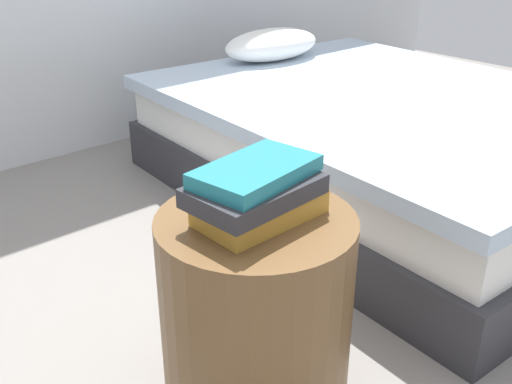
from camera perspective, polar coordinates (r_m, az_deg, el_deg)
bed at (r=2.73m, az=11.95°, el=4.71°), size 1.66×2.09×0.62m
side_table at (r=1.52m, az=-0.00°, el=-11.32°), size 0.48×0.48×0.52m
book_ochre at (r=1.37m, az=0.42°, el=-1.52°), size 0.29×0.17×0.06m
book_charcoal at (r=1.33m, az=-0.13°, el=0.13°), size 0.31×0.21×0.04m
book_teal at (r=1.33m, az=0.13°, el=1.96°), size 0.31×0.21×0.04m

